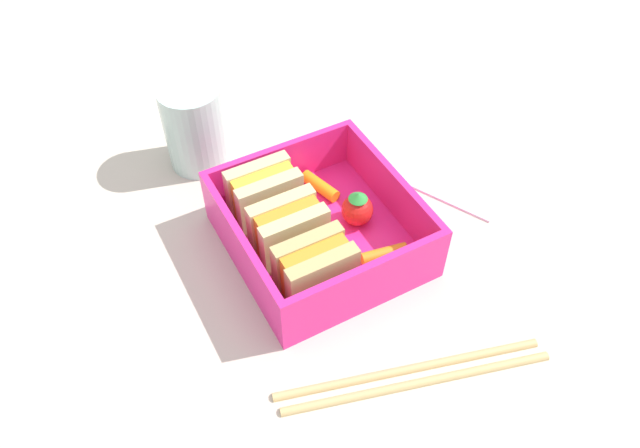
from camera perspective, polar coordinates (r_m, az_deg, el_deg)
name	(u,v)px	position (r cm, az deg, el deg)	size (l,w,h in cm)	color
ground_plane	(320,252)	(54.13, 0.00, -2.60)	(120.00, 120.00, 2.00)	beige
bento_tray	(320,240)	(52.90, 0.00, -1.51)	(15.37, 14.55, 1.20)	#F12485
bento_rim	(320,219)	(50.85, 0.00, 0.47)	(15.37, 14.55, 4.25)	#F12485
sandwich_left	(315,269)	(47.23, -0.44, -4.14)	(3.54, 5.74, 4.75)	tan
sandwich_center_left	(288,230)	(49.82, -2.90, -0.51)	(3.54, 5.74, 4.75)	#D9C283
sandwich_center	(264,194)	(52.66, -5.11, 2.75)	(3.54, 5.74, 4.75)	#D2BB87
carrot_stick_far_left	(384,254)	(50.77, 5.88, -2.74)	(1.07, 1.07, 3.84)	orange
strawberry_far_left	(355,207)	(52.76, 3.26, 1.60)	(2.72, 2.72, 3.32)	red
carrot_stick_left	(320,186)	(55.69, 0.01, 3.49)	(1.13, 1.13, 3.89)	orange
chopstick_pair	(414,374)	(46.61, 8.57, -13.43)	(7.39, 19.88, 0.70)	tan
drinking_glass	(195,127)	(59.18, -11.39, 8.71)	(5.66, 5.66, 8.30)	silver
folded_napkin	(462,162)	(61.84, 12.89, 5.56)	(10.72, 11.36, 0.40)	silver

